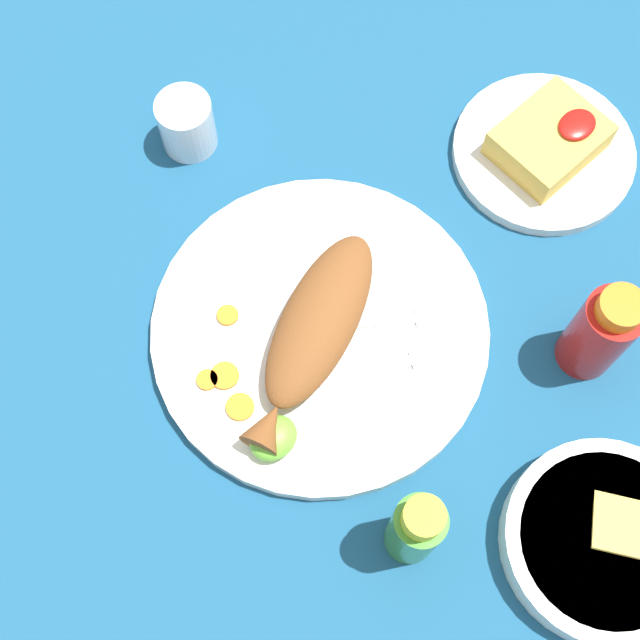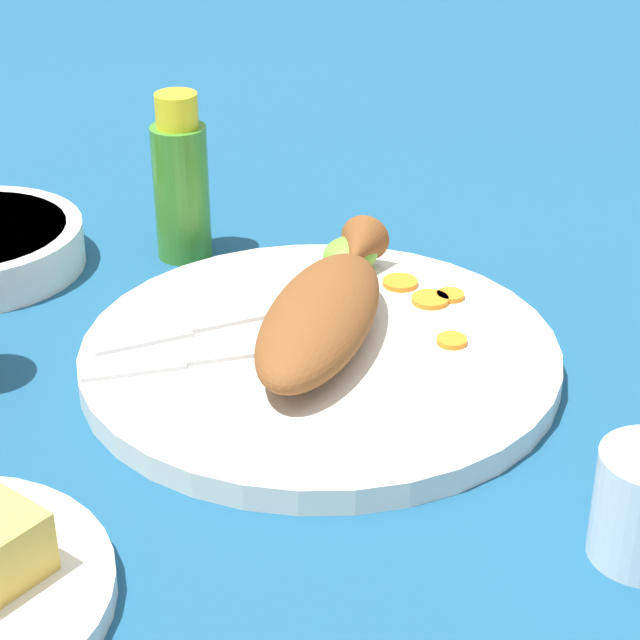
% 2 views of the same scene
% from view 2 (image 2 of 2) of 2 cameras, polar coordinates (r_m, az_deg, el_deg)
% --- Properties ---
extents(ground_plane, '(4.00, 4.00, 0.00)m').
position_cam_2_polar(ground_plane, '(0.81, 0.00, -2.36)').
color(ground_plane, navy).
extents(main_plate, '(0.33, 0.33, 0.02)m').
position_cam_2_polar(main_plate, '(0.80, 0.00, -1.81)').
color(main_plate, silver).
rests_on(main_plate, ground_plane).
extents(fried_fish, '(0.23, 0.14, 0.04)m').
position_cam_2_polar(fried_fish, '(0.80, 0.21, 0.46)').
color(fried_fish, brown).
rests_on(fried_fish, main_plate).
extents(fork_near, '(0.16, 0.12, 0.00)m').
position_cam_2_polar(fork_near, '(0.78, -6.00, -1.94)').
color(fork_near, silver).
rests_on(fork_near, main_plate).
extents(fork_far, '(0.17, 0.10, 0.00)m').
position_cam_2_polar(fork_far, '(0.82, -5.82, -0.33)').
color(fork_far, silver).
rests_on(fork_far, main_plate).
extents(carrot_slice_near, '(0.02, 0.02, 0.00)m').
position_cam_2_polar(carrot_slice_near, '(0.81, 6.50, -1.02)').
color(carrot_slice_near, orange).
rests_on(carrot_slice_near, main_plate).
extents(carrot_slice_mid, '(0.03, 0.03, 0.00)m').
position_cam_2_polar(carrot_slice_mid, '(0.86, 5.44, 1.01)').
color(carrot_slice_mid, orange).
rests_on(carrot_slice_mid, main_plate).
extents(carrot_slice_far, '(0.02, 0.02, 0.00)m').
position_cam_2_polar(carrot_slice_far, '(0.87, 6.44, 1.21)').
color(carrot_slice_far, orange).
rests_on(carrot_slice_far, main_plate).
extents(carrot_slice_extra, '(0.03, 0.03, 0.00)m').
position_cam_2_polar(carrot_slice_extra, '(0.88, 3.97, 1.85)').
color(carrot_slice_extra, orange).
rests_on(carrot_slice_extra, main_plate).
extents(lime_wedge_main, '(0.05, 0.04, 0.03)m').
position_cam_2_polar(lime_wedge_main, '(0.90, 1.51, 3.24)').
color(lime_wedge_main, '#6BB233').
rests_on(lime_wedge_main, main_plate).
extents(hot_sauce_bottle_green, '(0.05, 0.05, 0.14)m').
position_cam_2_polar(hot_sauce_bottle_green, '(0.95, -6.86, 6.72)').
color(hot_sauce_bottle_green, '#3D8428').
rests_on(hot_sauce_bottle_green, ground_plane).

